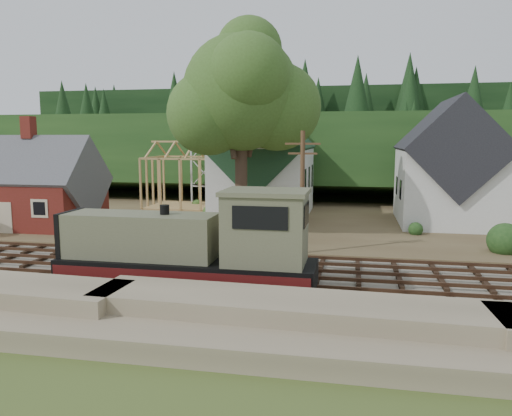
# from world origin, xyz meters

# --- Properties ---
(ground) EXTENTS (140.00, 140.00, 0.00)m
(ground) POSITION_xyz_m (0.00, 0.00, 0.00)
(ground) COLOR #384C1E
(ground) RESTS_ON ground
(embankment) EXTENTS (64.00, 5.00, 1.60)m
(embankment) POSITION_xyz_m (0.00, -8.50, 0.00)
(embankment) COLOR #7F7259
(embankment) RESTS_ON ground
(railroad_bed) EXTENTS (64.00, 11.00, 0.16)m
(railroad_bed) POSITION_xyz_m (0.00, 0.00, 0.08)
(railroad_bed) COLOR #726B5B
(railroad_bed) RESTS_ON ground
(village_flat) EXTENTS (64.00, 26.00, 0.30)m
(village_flat) POSITION_xyz_m (0.00, 18.00, 0.15)
(village_flat) COLOR brown
(village_flat) RESTS_ON ground
(hillside) EXTENTS (70.00, 28.96, 12.74)m
(hillside) POSITION_xyz_m (0.00, 42.00, 0.00)
(hillside) COLOR #1E3F19
(hillside) RESTS_ON ground
(ridge) EXTENTS (80.00, 20.00, 12.00)m
(ridge) POSITION_xyz_m (0.00, 58.00, 0.00)
(ridge) COLOR black
(ridge) RESTS_ON ground
(depot) EXTENTS (10.80, 7.41, 9.00)m
(depot) POSITION_xyz_m (-16.00, 11.00, 3.21)
(depot) COLOR #5C1F15
(depot) RESTS_ON village_flat
(church) EXTENTS (8.40, 15.17, 13.00)m
(church) POSITION_xyz_m (2.00, 19.68, 5.18)
(church) COLOR silver
(church) RESTS_ON village_flat
(farmhouse) EXTENTS (8.40, 10.80, 10.60)m
(farmhouse) POSITION_xyz_m (18.00, 19.00, 4.87)
(farmhouse) COLOR silver
(farmhouse) RESTS_ON village_flat
(timber_frame) EXTENTS (8.20, 6.20, 6.99)m
(timber_frame) POSITION_xyz_m (-6.00, 22.00, 3.27)
(timber_frame) COLOR tan
(timber_frame) RESTS_ON village_flat
(lattice_tower) EXTENTS (3.20, 3.20, 12.12)m
(lattice_tower) POSITION_xyz_m (-6.00, 28.00, 10.03)
(lattice_tower) COLOR silver
(lattice_tower) RESTS_ON village_flat
(big_tree) EXTENTS (10.90, 8.40, 14.70)m
(big_tree) POSITION_xyz_m (2.17, 10.08, 10.22)
(big_tree) COLOR #38281E
(big_tree) RESTS_ON village_flat
(telegraph_pole_near) EXTENTS (2.20, 0.28, 8.00)m
(telegraph_pole_near) POSITION_xyz_m (7.00, 5.20, 4.25)
(telegraph_pole_near) COLOR #4C331E
(telegraph_pole_near) RESTS_ON ground
(locomotive) EXTENTS (12.53, 3.13, 5.00)m
(locomotive) POSITION_xyz_m (2.65, -3.00, 2.20)
(locomotive) COLOR black
(locomotive) RESTS_ON railroad_bed
(car_blue) EXTENTS (2.14, 3.84, 1.23)m
(car_blue) POSITION_xyz_m (-6.54, 12.46, 0.92)
(car_blue) COLOR #5387B2
(car_blue) RESTS_ON village_flat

